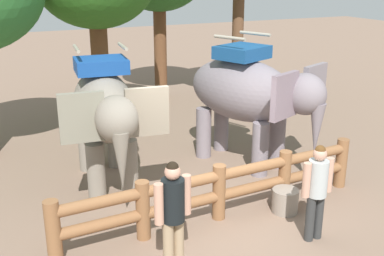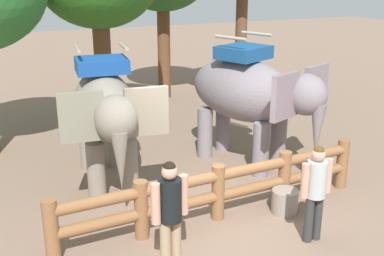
{
  "view_description": "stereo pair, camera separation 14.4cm",
  "coord_description": "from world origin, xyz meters",
  "views": [
    {
      "loc": [
        -3.74,
        -6.98,
        4.37
      ],
      "look_at": [
        0.0,
        1.1,
        1.4
      ],
      "focal_mm": 44.65,
      "sensor_mm": 36.0,
      "label": 1
    },
    {
      "loc": [
        -3.61,
        -7.04,
        4.37
      ],
      "look_at": [
        0.0,
        1.1,
        1.4
      ],
      "focal_mm": 44.65,
      "sensor_mm": 36.0,
      "label": 2
    }
  ],
  "objects": [
    {
      "name": "elephant_center",
      "position": [
        1.82,
        1.96,
        1.69
      ],
      "size": [
        2.63,
        3.58,
        3.02
      ],
      "color": "slate",
      "rests_on": "ground"
    },
    {
      "name": "tourist_woman_in_black",
      "position": [
        1.12,
        -1.37,
        0.98
      ],
      "size": [
        0.6,
        0.34,
        1.7
      ],
      "color": "#2F3031",
      "rests_on": "ground"
    },
    {
      "name": "feed_bucket",
      "position": [
        1.25,
        -0.38,
        0.23
      ],
      "size": [
        0.5,
        0.5,
        0.46
      ],
      "color": "gray",
      "rests_on": "ground"
    },
    {
      "name": "log_fence",
      "position": [
        -0.0,
        -0.07,
        0.6
      ],
      "size": [
        6.18,
        0.54,
        1.05
      ],
      "color": "brown",
      "rests_on": "ground"
    },
    {
      "name": "elephant_near_left",
      "position": [
        -1.45,
        2.14,
        1.65
      ],
      "size": [
        1.95,
        3.45,
        2.93
      ],
      "color": "gray",
      "rests_on": "ground"
    },
    {
      "name": "tourist_man_in_blue",
      "position": [
        -1.37,
        -1.21,
        1.03
      ],
      "size": [
        0.62,
        0.41,
        1.79
      ],
      "color": "tan",
      "rests_on": "ground"
    },
    {
      "name": "ground_plane",
      "position": [
        0.0,
        0.0,
        0.0
      ],
      "size": [
        60.0,
        60.0,
        0.0
      ],
      "primitive_type": "plane",
      "color": "#7E6452"
    }
  ]
}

